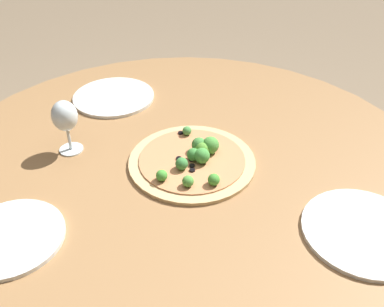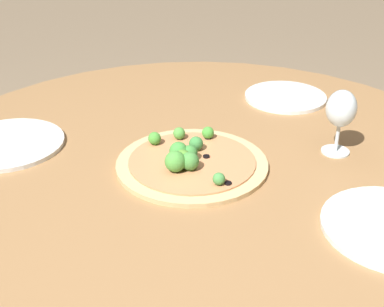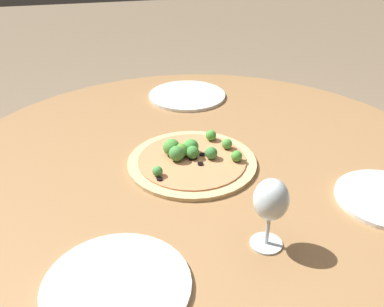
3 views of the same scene
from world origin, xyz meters
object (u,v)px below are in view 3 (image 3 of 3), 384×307
wine_glass (271,202)px  plate_far (117,285)px  plate_near (187,95)px  pizza (191,159)px

wine_glass → plate_far: wine_glass is taller
plate_near → plate_far: 0.83m
plate_far → plate_near: bearing=-110.6°
pizza → wine_glass: size_ratio=2.19×
pizza → wine_glass: (-0.07, 0.32, 0.09)m
pizza → plate_near: pizza is taller
wine_glass → plate_far: (0.28, 0.04, -0.09)m
plate_near → plate_far: (0.29, 0.78, 0.00)m
plate_near → plate_far: size_ratio=1.01×
pizza → plate_far: pizza is taller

